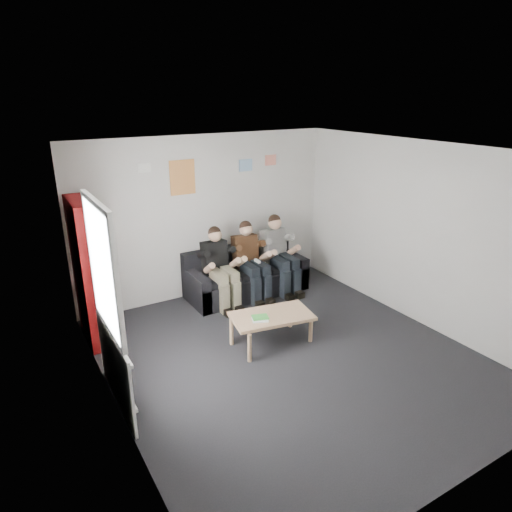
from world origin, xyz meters
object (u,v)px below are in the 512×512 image
Objects in this scene: person_right at (280,255)px; bookshelf at (90,272)px; sofa at (246,277)px; coffee_table at (272,318)px; person_middle at (251,261)px; person_left at (220,268)px.

bookshelf is at bearing 175.63° from person_right.
coffee_table is at bearing -107.93° from sofa.
bookshelf is 1.55× the size of person_middle.
sofa is at bearing 7.89° from bookshelf.
coffee_table is 1.50m from person_left.
person_left is 1.15m from person_right.
sofa is 1.76m from coffee_table.
person_left is 0.97× the size of person_right.
bookshelf is 2.56m from coffee_table.
bookshelf is 1.52× the size of person_right.
person_left is at bearing 4.07° from bookshelf.
person_left is (-0.58, -0.19, 0.35)m from sofa.
sofa is at bearing 155.52° from person_right.
person_left is at bearing -161.39° from sofa.
person_middle reaches higher than coffee_table.
bookshelf is 1.83× the size of coffee_table.
bookshelf reaches higher than coffee_table.
person_middle is at bearing 174.21° from person_right.
person_middle is at bearing 69.88° from coffee_table.
bookshelf is at bearing -173.09° from person_middle.
bookshelf is 2.04m from person_left.
person_right is at bearing 5.17° from person_middle.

